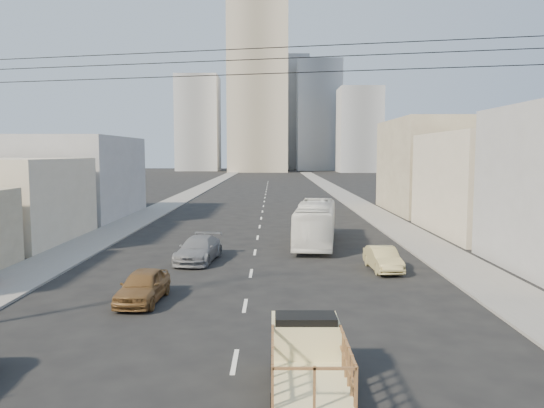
{
  "coord_description": "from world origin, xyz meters",
  "views": [
    {
      "loc": [
        1.19,
        -13.75,
        6.4
      ],
      "look_at": [
        1.12,
        16.29,
        3.5
      ],
      "focal_mm": 35.0,
      "sensor_mm": 36.0,
      "label": 1
    }
  ],
  "objects_px": {
    "flatbed_pickup": "(307,355)",
    "sedan_tan": "(383,259)",
    "sedan_brown": "(143,286)",
    "city_bus": "(316,223)",
    "sedan_grey": "(199,249)"
  },
  "relations": [
    {
      "from": "flatbed_pickup",
      "to": "sedan_tan",
      "type": "xyz_separation_m",
      "value": [
        5.09,
        14.95,
        -0.45
      ]
    },
    {
      "from": "flatbed_pickup",
      "to": "city_bus",
      "type": "distance_m",
      "value": 23.5
    },
    {
      "from": "city_bus",
      "to": "sedan_tan",
      "type": "height_order",
      "value": "city_bus"
    },
    {
      "from": "flatbed_pickup",
      "to": "sedan_tan",
      "type": "distance_m",
      "value": 15.8
    },
    {
      "from": "city_bus",
      "to": "sedan_tan",
      "type": "xyz_separation_m",
      "value": [
        3.01,
        -8.45,
        -0.85
      ]
    },
    {
      "from": "sedan_tan",
      "to": "sedan_grey",
      "type": "height_order",
      "value": "sedan_grey"
    },
    {
      "from": "flatbed_pickup",
      "to": "sedan_brown",
      "type": "height_order",
      "value": "flatbed_pickup"
    },
    {
      "from": "sedan_brown",
      "to": "flatbed_pickup",
      "type": "bearing_deg",
      "value": -50.44
    },
    {
      "from": "sedan_tan",
      "to": "sedan_grey",
      "type": "bearing_deg",
      "value": 163.5
    },
    {
      "from": "sedan_tan",
      "to": "sedan_grey",
      "type": "relative_size",
      "value": 0.78
    },
    {
      "from": "flatbed_pickup",
      "to": "city_bus",
      "type": "xyz_separation_m",
      "value": [
        2.08,
        23.41,
        0.4
      ]
    },
    {
      "from": "sedan_brown",
      "to": "sedan_tan",
      "type": "height_order",
      "value": "sedan_brown"
    },
    {
      "from": "flatbed_pickup",
      "to": "sedan_grey",
      "type": "bearing_deg",
      "value": 107.04
    },
    {
      "from": "sedan_grey",
      "to": "sedan_brown",
      "type": "bearing_deg",
      "value": -90.64
    },
    {
      "from": "flatbed_pickup",
      "to": "sedan_brown",
      "type": "xyz_separation_m",
      "value": [
        -6.51,
        8.78,
        -0.39
      ]
    }
  ]
}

